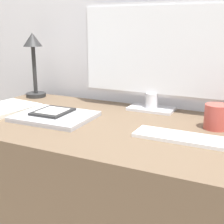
{
  "coord_description": "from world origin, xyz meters",
  "views": [
    {
      "loc": [
        0.39,
        -0.84,
        1.11
      ],
      "look_at": [
        -0.09,
        0.13,
        0.81
      ],
      "focal_mm": 50.0,
      "sensor_mm": 36.0,
      "label": 1
    }
  ],
  "objects_px": {
    "monitor": "(153,55)",
    "desk_lamp": "(34,56)",
    "ereader": "(53,112)",
    "keyboard": "(182,137)",
    "coffee_mug": "(217,117)",
    "laptop": "(55,116)",
    "notebook": "(3,109)"
  },
  "relations": [
    {
      "from": "ereader",
      "to": "desk_lamp",
      "type": "height_order",
      "value": "desk_lamp"
    },
    {
      "from": "notebook",
      "to": "keyboard",
      "type": "bearing_deg",
      "value": -0.45
    },
    {
      "from": "notebook",
      "to": "ereader",
      "type": "bearing_deg",
      "value": 4.63
    },
    {
      "from": "laptop",
      "to": "ereader",
      "type": "distance_m",
      "value": 0.03
    },
    {
      "from": "ereader",
      "to": "desk_lamp",
      "type": "distance_m",
      "value": 0.45
    },
    {
      "from": "desk_lamp",
      "to": "ereader",
      "type": "bearing_deg",
      "value": -41.29
    },
    {
      "from": "coffee_mug",
      "to": "desk_lamp",
      "type": "bearing_deg",
      "value": 171.63
    },
    {
      "from": "notebook",
      "to": "coffee_mug",
      "type": "xyz_separation_m",
      "value": [
        0.87,
        0.16,
        0.04
      ]
    },
    {
      "from": "keyboard",
      "to": "coffee_mug",
      "type": "relative_size",
      "value": 2.67
    },
    {
      "from": "ereader",
      "to": "coffee_mug",
      "type": "distance_m",
      "value": 0.63
    },
    {
      "from": "monitor",
      "to": "coffee_mug",
      "type": "relative_size",
      "value": 5.55
    },
    {
      "from": "keyboard",
      "to": "ereader",
      "type": "xyz_separation_m",
      "value": [
        -0.54,
        0.03,
        0.02
      ]
    },
    {
      "from": "monitor",
      "to": "coffee_mug",
      "type": "height_order",
      "value": "monitor"
    },
    {
      "from": "ereader",
      "to": "laptop",
      "type": "bearing_deg",
      "value": -36.83
    },
    {
      "from": "ereader",
      "to": "notebook",
      "type": "distance_m",
      "value": 0.25
    },
    {
      "from": "keyboard",
      "to": "notebook",
      "type": "bearing_deg",
      "value": 179.55
    },
    {
      "from": "monitor",
      "to": "laptop",
      "type": "distance_m",
      "value": 0.48
    },
    {
      "from": "monitor",
      "to": "keyboard",
      "type": "height_order",
      "value": "monitor"
    },
    {
      "from": "ereader",
      "to": "keyboard",
      "type": "bearing_deg",
      "value": -2.85
    },
    {
      "from": "notebook",
      "to": "laptop",
      "type": "bearing_deg",
      "value": 1.01
    },
    {
      "from": "laptop",
      "to": "coffee_mug",
      "type": "bearing_deg",
      "value": 14.12
    },
    {
      "from": "keyboard",
      "to": "desk_lamp",
      "type": "xyz_separation_m",
      "value": [
        -0.85,
        0.3,
        0.2
      ]
    },
    {
      "from": "notebook",
      "to": "coffee_mug",
      "type": "height_order",
      "value": "coffee_mug"
    },
    {
      "from": "monitor",
      "to": "notebook",
      "type": "height_order",
      "value": "monitor"
    },
    {
      "from": "laptop",
      "to": "coffee_mug",
      "type": "relative_size",
      "value": 2.58
    },
    {
      "from": "desk_lamp",
      "to": "coffee_mug",
      "type": "relative_size",
      "value": 2.77
    },
    {
      "from": "keyboard",
      "to": "notebook",
      "type": "xyz_separation_m",
      "value": [
        -0.79,
        0.01,
        0.0
      ]
    },
    {
      "from": "desk_lamp",
      "to": "coffee_mug",
      "type": "xyz_separation_m",
      "value": [
        0.93,
        -0.14,
        -0.17
      ]
    },
    {
      "from": "monitor",
      "to": "desk_lamp",
      "type": "xyz_separation_m",
      "value": [
        -0.63,
        -0.01,
        -0.03
      ]
    },
    {
      "from": "ereader",
      "to": "desk_lamp",
      "type": "relative_size",
      "value": 0.47
    },
    {
      "from": "keyboard",
      "to": "notebook",
      "type": "distance_m",
      "value": 0.79
    },
    {
      "from": "desk_lamp",
      "to": "notebook",
      "type": "relative_size",
      "value": 1.09
    }
  ]
}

